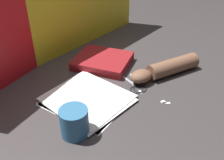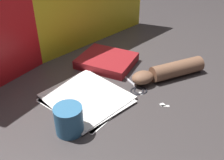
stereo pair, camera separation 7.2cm
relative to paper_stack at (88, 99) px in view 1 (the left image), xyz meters
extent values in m
plane|color=#3D3838|center=(0.12, -0.09, -0.01)|extent=(6.00, 6.00, 0.00)
cube|color=red|center=(-0.07, 0.35, 0.25)|extent=(0.61, 0.10, 0.51)
cube|color=white|center=(0.00, 0.00, 0.00)|extent=(0.28, 0.30, 0.00)
cube|color=white|center=(0.00, 0.00, 0.00)|extent=(0.27, 0.30, 0.00)
cube|color=white|center=(-0.01, 0.00, 0.00)|extent=(0.29, 0.32, 0.00)
cube|color=white|center=(0.00, 0.00, 0.00)|extent=(0.27, 0.30, 0.00)
cube|color=maroon|center=(0.25, 0.12, 0.01)|extent=(0.27, 0.29, 0.04)
sphere|color=silver|center=(0.19, -0.09, 0.00)|extent=(0.01, 0.01, 0.01)
cylinder|color=silver|center=(0.21, -0.05, 0.00)|extent=(0.04, 0.08, 0.01)
torus|color=black|center=(0.18, -0.12, 0.00)|extent=(0.07, 0.07, 0.01)
cylinder|color=silver|center=(0.22, -0.06, 0.00)|extent=(0.07, 0.07, 0.01)
torus|color=black|center=(0.17, -0.12, 0.00)|extent=(0.08, 0.08, 0.01)
cylinder|color=brown|center=(0.38, -0.17, 0.03)|extent=(0.25, 0.16, 0.07)
ellipsoid|color=brown|center=(0.22, -0.10, 0.03)|extent=(0.12, 0.10, 0.05)
cube|color=white|center=(0.16, -0.24, -0.01)|extent=(0.02, 0.02, 0.00)
cube|color=white|center=(0.16, -0.25, -0.01)|extent=(0.03, 0.03, 0.00)
cube|color=white|center=(0.17, -0.14, -0.01)|extent=(0.02, 0.02, 0.00)
cube|color=white|center=(0.10, -0.14, -0.01)|extent=(0.03, 0.03, 0.00)
cylinder|color=teal|center=(-0.16, -0.08, 0.04)|extent=(0.09, 0.09, 0.10)
camera|label=1|loc=(-0.58, -0.55, 0.61)|focal=42.00mm
camera|label=2|loc=(-0.54, -0.60, 0.61)|focal=42.00mm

